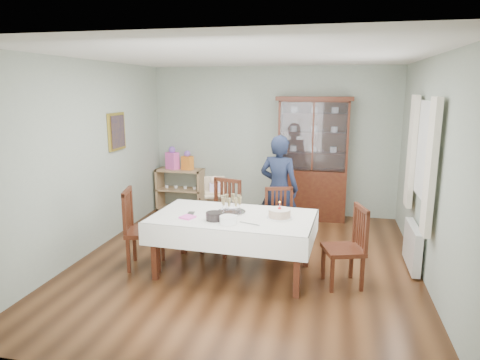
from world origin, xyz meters
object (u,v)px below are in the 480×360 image
(china_cabinet, at_px, (313,157))
(chair_far_left, at_px, (221,231))
(high_chair, at_px, (215,213))
(chair_end_left, at_px, (144,244))
(dining_table, at_px, (233,244))
(gift_bag_pink, at_px, (172,159))
(chair_end_right, at_px, (344,262))
(birthday_cake, at_px, (279,214))
(woman, at_px, (279,189))
(champagne_tray, at_px, (231,208))
(gift_bag_orange, at_px, (187,161))
(sideboard, at_px, (180,189))
(chair_far_right, at_px, (280,235))

(china_cabinet, xyz_separation_m, chair_far_left, (-1.18, -1.91, -0.82))
(china_cabinet, relative_size, high_chair, 2.22)
(china_cabinet, bearing_deg, chair_end_left, -127.33)
(dining_table, distance_m, gift_bag_pink, 3.22)
(chair_end_right, relative_size, birthday_cake, 3.10)
(dining_table, relative_size, chair_end_left, 1.97)
(china_cabinet, height_order, chair_far_left, china_cabinet)
(dining_table, xyz_separation_m, china_cabinet, (0.84, 2.60, 0.74))
(woman, relative_size, champagne_tray, 4.46)
(high_chair, bearing_deg, gift_bag_pink, 113.55)
(champagne_tray, bearing_deg, woman, 69.09)
(chair_far_left, xyz_separation_m, woman, (0.75, 0.62, 0.51))
(chair_end_left, height_order, gift_bag_orange, gift_bag_orange)
(chair_end_left, distance_m, high_chair, 1.46)
(sideboard, bearing_deg, chair_far_right, -40.76)
(chair_far_left, distance_m, chair_end_right, 1.87)
(woman, distance_m, high_chair, 1.09)
(sideboard, bearing_deg, high_chair, -51.39)
(champagne_tray, distance_m, birthday_cake, 0.64)
(chair_far_left, bearing_deg, gift_bag_pink, 144.74)
(gift_bag_pink, xyz_separation_m, gift_bag_orange, (0.30, 0.00, -0.03))
(chair_far_right, distance_m, gift_bag_pink, 3.03)
(champagne_tray, bearing_deg, sideboard, 122.71)
(chair_end_right, height_order, gift_bag_pink, gift_bag_pink)
(birthday_cake, bearing_deg, gift_bag_pink, 132.57)
(chair_end_right, height_order, woman, woman)
(gift_bag_pink, distance_m, gift_bag_orange, 0.30)
(gift_bag_pink, bearing_deg, woman, -30.37)
(high_chair, relative_size, birthday_cake, 3.14)
(chair_end_right, bearing_deg, high_chair, -142.10)
(woman, bearing_deg, dining_table, 84.74)
(high_chair, relative_size, champagne_tray, 2.67)
(gift_bag_pink, height_order, gift_bag_orange, gift_bag_pink)
(woman, bearing_deg, gift_bag_orange, -22.20)
(china_cabinet, height_order, champagne_tray, china_cabinet)
(dining_table, height_order, gift_bag_orange, gift_bag_orange)
(chair_far_left, distance_m, chair_end_left, 1.12)
(chair_far_left, relative_size, chair_far_right, 1.11)
(chair_far_right, height_order, high_chair, high_chair)
(champagne_tray, bearing_deg, chair_far_right, 49.59)
(chair_far_left, xyz_separation_m, high_chair, (-0.24, 0.59, 0.08))
(chair_far_left, relative_size, champagne_tray, 2.81)
(chair_end_left, distance_m, chair_end_right, 2.55)
(chair_far_left, height_order, birthday_cake, chair_far_left)
(high_chair, xyz_separation_m, gift_bag_pink, (-1.21, 1.32, 0.61))
(china_cabinet, distance_m, gift_bag_orange, 2.34)
(champagne_tray, relative_size, gift_bag_pink, 0.85)
(chair_far_right, relative_size, chair_end_right, 0.96)
(gift_bag_orange, bearing_deg, gift_bag_pink, 180.00)
(chair_far_left, height_order, chair_far_right, chair_far_left)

